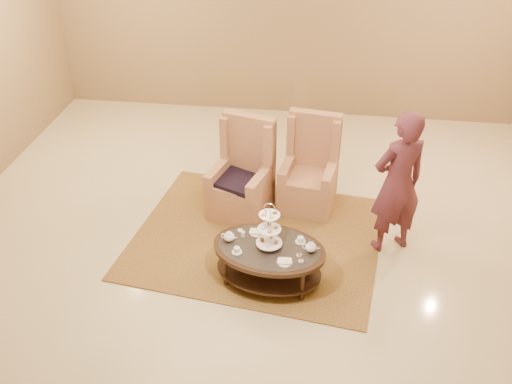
# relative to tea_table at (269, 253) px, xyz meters

# --- Properties ---
(ground) EXTENTS (8.00, 8.00, 0.00)m
(ground) POSITION_rel_tea_table_xyz_m (-0.08, 0.38, -0.37)
(ground) COLOR beige
(ground) RESTS_ON ground
(ceiling) EXTENTS (8.00, 8.00, 0.02)m
(ceiling) POSITION_rel_tea_table_xyz_m (-0.08, 0.38, -0.37)
(ceiling) COLOR white
(ceiling) RESTS_ON ground
(wall_back) EXTENTS (8.00, 0.04, 3.50)m
(wall_back) POSITION_rel_tea_table_xyz_m (-0.08, 4.38, 1.38)
(wall_back) COLOR #927750
(wall_back) RESTS_ON ground
(rug) EXTENTS (3.19, 2.78, 0.02)m
(rug) POSITION_rel_tea_table_xyz_m (-0.23, 0.73, -0.36)
(rug) COLOR olive
(rug) RESTS_ON ground
(tea_table) EXTENTS (1.33, 1.02, 1.02)m
(tea_table) POSITION_rel_tea_table_xyz_m (0.00, 0.00, 0.00)
(tea_table) COLOR black
(tea_table) RESTS_ON ground
(armchair_left) EXTENTS (0.85, 0.86, 1.27)m
(armchair_left) POSITION_rel_tea_table_xyz_m (-0.48, 1.31, 0.06)
(armchair_left) COLOR tan
(armchair_left) RESTS_ON ground
(armchair_right) EXTENTS (0.76, 0.78, 1.24)m
(armchair_right) POSITION_rel_tea_table_xyz_m (0.35, 1.57, 0.04)
(armchair_right) COLOR tan
(armchair_right) RESTS_ON ground
(person) EXTENTS (0.77, 0.67, 1.76)m
(person) POSITION_rel_tea_table_xyz_m (1.34, 0.78, 0.51)
(person) COLOR #562431
(person) RESTS_ON ground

